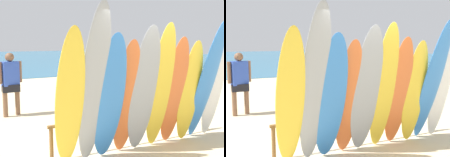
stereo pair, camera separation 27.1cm
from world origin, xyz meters
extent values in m
plane|color=beige|center=(0.00, 14.00, 0.00)|extent=(60.00, 60.00, 0.00)
cylinder|color=brown|center=(-1.80, 0.00, 0.30)|extent=(0.07, 0.07, 0.59)
cylinder|color=brown|center=(1.80, 0.00, 0.30)|extent=(0.07, 0.07, 0.59)
cylinder|color=brown|center=(0.00, 0.00, 0.59)|extent=(3.72, 0.06, 0.06)
ellipsoid|color=yellow|center=(-1.65, -0.54, 1.14)|extent=(0.52, 0.76, 2.28)
ellipsoid|color=#999EA3|center=(-1.25, -0.58, 1.33)|extent=(0.49, 0.80, 2.65)
ellipsoid|color=#337AD1|center=(-0.94, -0.52, 1.10)|extent=(0.56, 0.67, 2.19)
ellipsoid|color=orange|center=(-0.55, -0.42, 1.04)|extent=(0.51, 0.60, 2.09)
ellipsoid|color=#999EA3|center=(-0.21, -0.46, 1.16)|extent=(0.59, 0.61, 2.33)
ellipsoid|color=yellow|center=(0.18, -0.45, 1.19)|extent=(0.52, 0.63, 2.38)
ellipsoid|color=orange|center=(0.55, -0.41, 1.07)|extent=(0.55, 0.63, 2.14)
ellipsoid|color=yellow|center=(0.92, -0.43, 1.03)|extent=(0.52, 0.53, 2.07)
ellipsoid|color=#337AD1|center=(1.28, -0.53, 1.23)|extent=(0.53, 0.86, 2.46)
ellipsoid|color=white|center=(1.62, -0.45, 1.22)|extent=(0.50, 0.60, 2.44)
cylinder|color=#9E704C|center=(3.26, 4.75, 0.41)|extent=(0.12, 0.12, 0.81)
cylinder|color=#9E704C|center=(3.01, 4.97, 0.41)|extent=(0.12, 0.12, 0.81)
cube|color=#33A36B|center=(3.14, 4.86, 0.75)|extent=(0.44, 0.27, 0.19)
cube|color=orange|center=(3.14, 4.86, 1.13)|extent=(0.46, 0.44, 0.64)
sphere|color=#9E704C|center=(3.14, 4.86, 1.56)|extent=(0.23, 0.23, 0.23)
cylinder|color=#9E704C|center=(3.34, 4.68, 1.17)|extent=(0.10, 0.10, 0.57)
cylinder|color=#9E704C|center=(2.93, 5.03, 1.17)|extent=(0.10, 0.10, 0.57)
cylinder|color=beige|center=(2.42, 4.35, 0.37)|extent=(0.11, 0.11, 0.73)
cylinder|color=beige|center=(2.16, 4.50, 0.37)|extent=(0.11, 0.11, 0.73)
cube|color=#33A36B|center=(2.29, 4.42, 0.67)|extent=(0.39, 0.24, 0.18)
cube|color=#2D4CB2|center=(2.29, 4.42, 1.02)|extent=(0.42, 0.36, 0.57)
sphere|color=beige|center=(2.29, 4.42, 1.41)|extent=(0.21, 0.21, 0.21)
cylinder|color=beige|center=(2.50, 4.30, 1.05)|extent=(0.09, 0.09, 0.51)
cylinder|color=beige|center=(2.09, 4.55, 1.05)|extent=(0.09, 0.09, 0.51)
cylinder|color=brown|center=(-1.70, 3.48, 0.42)|extent=(0.13, 0.13, 0.84)
cylinder|color=brown|center=(-2.03, 3.39, 0.42)|extent=(0.13, 0.13, 0.84)
cube|color=black|center=(-1.87, 3.44, 0.77)|extent=(0.45, 0.28, 0.20)
cube|color=#2D4CB2|center=(-1.87, 3.44, 1.17)|extent=(0.47, 0.32, 0.66)
sphere|color=brown|center=(-1.87, 3.44, 1.61)|extent=(0.24, 0.24, 0.24)
cylinder|color=brown|center=(-1.60, 3.50, 1.20)|extent=(0.10, 0.10, 0.58)
cylinder|color=brown|center=(-2.13, 3.37, 1.20)|extent=(0.10, 0.10, 0.58)
camera|label=1|loc=(-3.19, -4.73, 2.06)|focal=46.77mm
camera|label=2|loc=(-2.95, -4.85, 2.06)|focal=46.77mm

